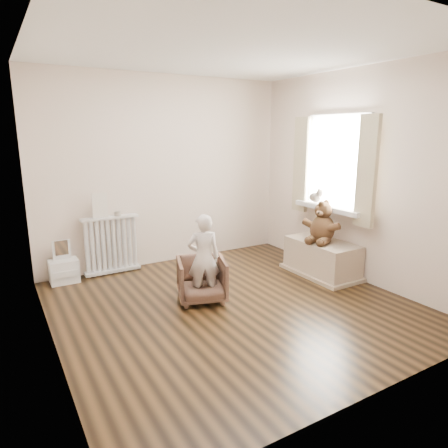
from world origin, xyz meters
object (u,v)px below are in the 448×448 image
toy_bench (322,260)px  teddy_bear (323,225)px  radiator (111,245)px  plush_cat (316,195)px  armchair (202,280)px  toy_vanity (63,261)px  child (204,258)px

toy_bench → teddy_bear: (-0.04, -0.02, 0.47)m
radiator → plush_cat: size_ratio=3.23×
armchair → plush_cat: bearing=27.1°
toy_vanity → toy_bench: size_ratio=0.56×
radiator → plush_cat: 2.82m
armchair → plush_cat: (1.89, 0.26, 0.76)m
armchair → toy_bench: size_ratio=0.55×
teddy_bear → radiator: bearing=126.6°
toy_bench → radiator: bearing=148.7°
child → plush_cat: bearing=-151.5°
toy_vanity → plush_cat: 3.39m
radiator → plush_cat: plush_cat is taller
armchair → teddy_bear: 1.76m
toy_vanity → teddy_bear: (2.94, -1.43, 0.40)m
radiator → teddy_bear: bearing=-32.1°
child → toy_bench: bearing=-161.2°
armchair → radiator: bearing=133.4°
child → toy_bench: 1.77m
toy_vanity → armchair: (1.24, -1.35, -0.03)m
toy_vanity → teddy_bear: size_ratio=0.99×
child → teddy_bear: child is taller
radiator → toy_vanity: bearing=-177.2°
armchair → teddy_bear: (1.71, -0.08, 0.43)m
radiator → armchair: (0.62, -1.38, -0.15)m
toy_bench → child: bearing=179.6°
child → toy_vanity: bearing=-29.4°
radiator → toy_bench: bearing=-31.3°
toy_bench → plush_cat: size_ratio=4.01×
toy_vanity → teddy_bear: teddy_bear is taller
armchair → plush_cat: plush_cat is taller
child → toy_bench: size_ratio=1.02×
teddy_bear → child: bearing=157.7°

